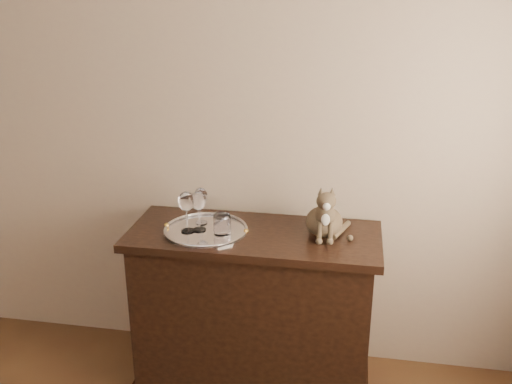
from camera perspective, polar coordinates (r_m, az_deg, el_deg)
wall_back at (r=3.00m, az=-10.63°, el=8.03°), size 4.00×0.10×2.70m
sideboard at (r=2.91m, az=-0.22°, el=-11.71°), size 1.20×0.50×0.85m
tray at (r=2.73m, az=-5.03°, el=-3.89°), size 0.40×0.40×0.01m
wine_glass_b at (r=2.77m, az=-5.53°, el=-1.37°), size 0.07×0.07×0.18m
wine_glass_c at (r=2.69m, az=-6.94°, el=-1.96°), size 0.08×0.08×0.20m
wine_glass_d at (r=2.69m, az=-5.74°, el=-1.88°), size 0.07×0.07×0.20m
tumbler_a at (r=2.65m, az=-3.41°, el=-3.40°), size 0.08×0.08×0.09m
tumbler_c at (r=2.68m, az=-3.42°, el=-3.18°), size 0.08×0.08×0.09m
cat at (r=2.66m, az=6.88°, el=-1.61°), size 0.29×0.27×0.27m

